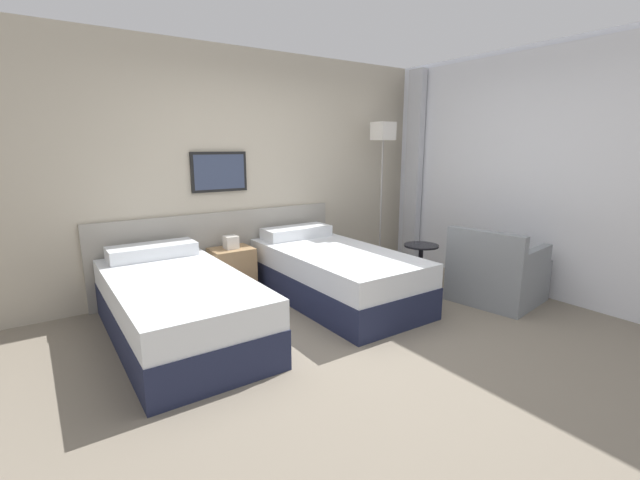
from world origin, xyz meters
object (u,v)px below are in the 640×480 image
bed_near_window (334,274)px  armchair (496,276)px  bed_near_door (178,306)px  nightstand (232,270)px  side_table (421,260)px  floor_lamp (383,146)px

bed_near_window → armchair: bearing=-35.8°
bed_near_window → bed_near_door: bearing=180.0°
bed_near_door → nightstand: bearing=43.3°
nightstand → side_table: (1.77, -1.16, 0.11)m
side_table → armchair: (0.48, -0.64, -0.10)m
bed_near_window → armchair: (1.41, -1.02, -0.01)m
side_table → bed_near_door: bearing=171.9°
bed_near_door → bed_near_window: same height
nightstand → armchair: 2.88m
floor_lamp → armchair: size_ratio=2.10×
bed_near_window → side_table: bearing=-21.8°
bed_near_door → armchair: 3.24m
bed_near_window → floor_lamp: 1.96m
floor_lamp → side_table: size_ratio=3.48×
armchair → bed_near_door: bearing=62.7°
bed_near_window → armchair: 1.74m
bed_near_window → side_table: (0.93, -0.37, 0.10)m
nightstand → side_table: nightstand is taller
side_table → bed_near_window: bearing=158.2°
nightstand → floor_lamp: size_ratio=0.34×
side_table → armchair: 0.81m
bed_near_window → armchair: size_ratio=2.22×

